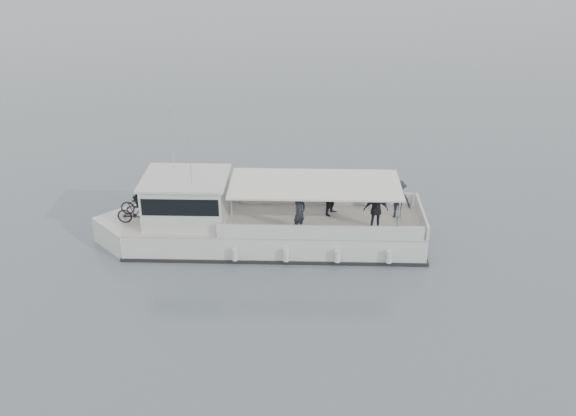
{
  "coord_description": "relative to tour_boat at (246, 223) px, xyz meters",
  "views": [
    {
      "loc": [
        4.73,
        -20.52,
        12.63
      ],
      "look_at": [
        5.12,
        1.86,
        1.6
      ],
      "focal_mm": 40.0,
      "sensor_mm": 36.0,
      "label": 1
    }
  ],
  "objects": [
    {
      "name": "ground",
      "position": [
        -3.47,
        -1.92,
        -0.9
      ],
      "size": [
        1400.0,
        1400.0,
        0.0
      ],
      "primitive_type": "plane",
      "color": "#505B5E",
      "rests_on": "ground"
    },
    {
      "name": "tour_boat",
      "position": [
        0.0,
        0.0,
        0.0
      ],
      "size": [
        13.22,
        3.88,
        5.51
      ],
      "rotation": [
        0.0,
        0.0,
        -0.05
      ],
      "color": "silver",
      "rests_on": "ground"
    }
  ]
}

